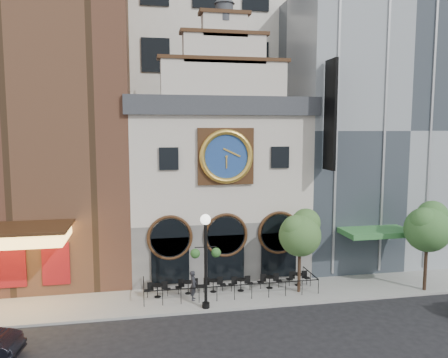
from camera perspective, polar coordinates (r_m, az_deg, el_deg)
ground at (r=25.93m, az=1.96°, el=-16.80°), size 120.00×120.00×0.00m
sidewalk at (r=28.16m, az=0.80°, el=-14.69°), size 44.00×5.00×0.15m
clock_building at (r=31.69m, az=-1.13°, el=0.04°), size 12.60×8.78×18.65m
theater_building at (r=34.13m, az=-24.22°, el=9.89°), size 14.00×15.60×25.00m
retail_building at (r=37.92m, az=18.12°, el=6.01°), size 14.00×14.40×20.00m
office_tower at (r=44.62m, az=-3.97°, el=19.10°), size 20.00×16.00×40.00m
cafe_railing at (r=27.98m, az=0.80°, el=-13.68°), size 10.60×2.60×0.90m
bistro_0 at (r=27.50m, az=-8.68°, el=-14.10°), size 1.58×0.68×0.90m
bistro_1 at (r=27.81m, az=-4.70°, el=-13.80°), size 1.58×0.68×0.90m
bistro_2 at (r=28.00m, az=-1.42°, el=-13.64°), size 1.58×0.68×0.90m
bistro_3 at (r=28.18m, az=2.21°, el=-13.51°), size 1.58×0.68×0.90m
bistro_4 at (r=28.75m, az=5.97°, el=-13.12°), size 1.58×0.68×0.90m
bistro_5 at (r=29.50m, az=9.66°, el=-12.67°), size 1.58×0.68×0.90m
pedestrian at (r=26.72m, az=-4.03°, el=-13.69°), size 0.52×0.71×1.78m
lamppost at (r=24.81m, az=-2.42°, el=-9.31°), size 1.73×0.59×5.41m
tree_left at (r=27.52m, az=9.96°, el=-6.81°), size 2.70×2.60×5.20m
tree_right at (r=30.18m, az=25.09°, el=-5.53°), size 2.93×2.82×5.64m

